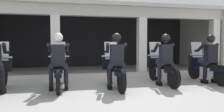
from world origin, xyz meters
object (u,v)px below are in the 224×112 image
police_officer_center (117,56)px  police_officer_far_right (210,55)px  motorcycle_far_right (204,67)px  motorcycle_left (59,71)px  police_officer_left (58,56)px  motorcycle_right (161,68)px  police_officer_right (165,55)px  motorcycle_center (114,70)px

police_officer_center → police_officer_far_right: (3.20, 0.22, 0.00)m
police_officer_center → motorcycle_far_right: size_ratio=0.78×
motorcycle_left → police_officer_left: bearing=-85.9°
motorcycle_left → police_officer_far_right: 4.82m
police_officer_left → motorcycle_left: bearing=94.1°
motorcycle_far_right → motorcycle_left: bearing=-169.8°
motorcycle_right → motorcycle_left: bearing=-175.4°
motorcycle_right → police_officer_far_right: size_ratio=1.29×
police_officer_right → motorcycle_right: bearing=94.5°
motorcycle_right → police_officer_far_right: police_officer_far_right is taller
police_officer_left → police_officer_right: bearing=4.3°
police_officer_left → motorcycle_far_right: (4.80, 0.29, -0.44)m
motorcycle_center → police_officer_right: bearing=-2.5°
motorcycle_left → motorcycle_far_right: size_ratio=1.00×
police_officer_center → police_officer_far_right: bearing=4.3°
motorcycle_left → police_officer_far_right: size_ratio=1.29×
police_officer_far_right → police_officer_left: bearing=-169.8°
motorcycle_left → police_officer_center: (1.60, -0.49, 0.44)m
police_officer_center → police_officer_far_right: size_ratio=1.00×
motorcycle_right → motorcycle_far_right: bearing=5.2°
police_officer_left → motorcycle_right: size_ratio=0.78×
motorcycle_center → motorcycle_right: same height
police_officer_left → motorcycle_far_right: size_ratio=0.78×
police_officer_right → police_officer_left: bearing=-175.4°
motorcycle_center → police_officer_right: size_ratio=1.29×
police_officer_center → police_officer_right: 1.61m
police_officer_left → police_officer_right: 3.20m
police_officer_left → police_officer_center: (1.60, -0.21, 0.00)m
police_officer_center → police_officer_right: same height
motorcycle_center → police_officer_far_right: bearing=-0.8°
police_officer_left → police_officer_far_right: bearing=4.5°
motorcycle_right → motorcycle_center: bearing=-168.0°
motorcycle_center → police_officer_far_right: size_ratio=1.29×
police_officer_right → police_officer_center: bearing=-168.0°
police_officer_left → motorcycle_right: police_officer_left is taller
motorcycle_far_right → motorcycle_right: bearing=-169.4°
police_officer_left → motorcycle_center: size_ratio=0.78×
police_officer_left → police_officer_right: (3.20, -0.01, 0.00)m
police_officer_left → motorcycle_center: police_officer_left is taller
motorcycle_center → motorcycle_far_right: same height
motorcycle_far_right → police_officer_far_right: size_ratio=1.29×
police_officer_center → police_officer_right: size_ratio=1.00×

